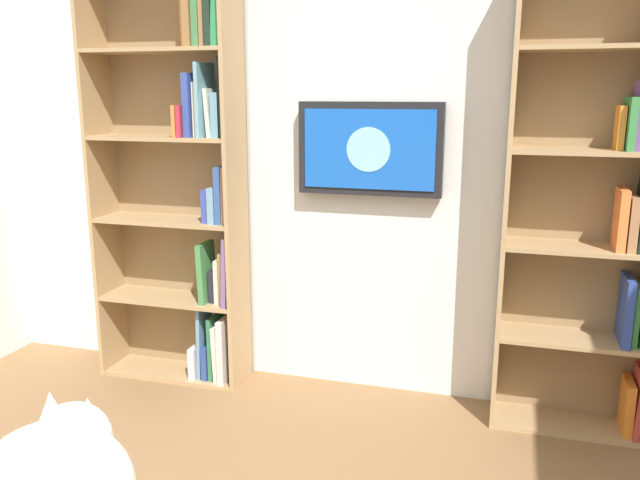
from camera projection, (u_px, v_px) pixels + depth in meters
The scene contains 4 objects.
wall_back at pixel (369, 138), 3.30m from camera, with size 4.52×0.06×2.70m, color silver.
bookshelf_left at pixel (617, 196), 2.87m from camera, with size 0.77×0.28×2.21m.
bookshelf_right at pixel (186, 182), 3.46m from camera, with size 0.83×0.28×2.24m.
wall_mounted_tv at pixel (370, 149), 3.22m from camera, with size 0.73×0.07×0.46m.
Camera 1 is at (-0.70, 1.04, 1.58)m, focal length 36.24 mm.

